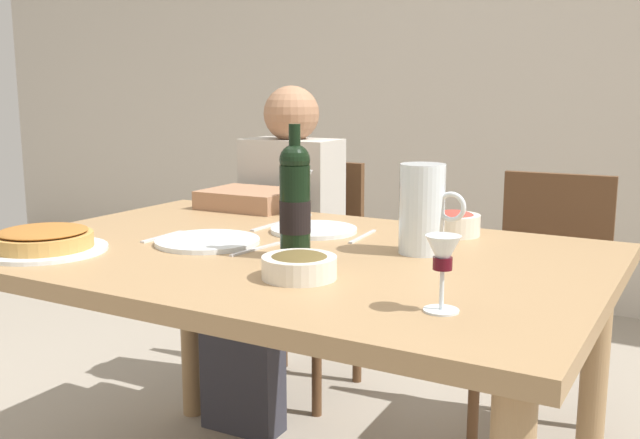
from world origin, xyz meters
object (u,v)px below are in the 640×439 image
(olive_bowl, at_px, (299,265))
(dinner_plate_right_setting, at_px, (208,241))
(chair_right, at_px, (548,290))
(wine_bottle, at_px, (295,201))
(salad_bowl, at_px, (454,222))
(water_pitcher, at_px, (422,214))
(diner_left, at_px, (276,241))
(wine_glass_right_diner, at_px, (443,258))
(dining_table, at_px, (288,286))
(wine_glass_left_diner, at_px, (301,183))
(baked_tart, at_px, (44,241))
(dinner_plate_left_setting, at_px, (314,230))
(chair_left, at_px, (308,260))

(olive_bowl, height_order, dinner_plate_right_setting, olive_bowl)
(olive_bowl, xyz_separation_m, chair_right, (0.28, 1.12, -0.29))
(wine_bottle, bearing_deg, salad_bowl, 61.68)
(water_pitcher, xyz_separation_m, diner_left, (-0.75, 0.51, -0.24))
(water_pitcher, relative_size, wine_glass_right_diner, 1.57)
(dining_table, xyz_separation_m, wine_glass_left_diner, (-0.22, 0.43, 0.19))
(baked_tart, distance_m, olive_bowl, 0.67)
(dining_table, distance_m, chair_right, 1.02)
(water_pitcher, xyz_separation_m, baked_tart, (-0.80, -0.44, -0.07))
(salad_bowl, height_order, dinner_plate_right_setting, salad_bowl)
(wine_bottle, bearing_deg, wine_glass_left_diner, 119.59)
(baked_tart, bearing_deg, wine_glass_left_diner, 69.16)
(salad_bowl, height_order, wine_glass_right_diner, wine_glass_right_diner)
(wine_bottle, height_order, diner_left, diner_left)
(wine_glass_right_diner, bearing_deg, dinner_plate_left_setting, 137.41)
(salad_bowl, height_order, chair_left, chair_left)
(water_pitcher, distance_m, diner_left, 0.94)
(wine_bottle, relative_size, baked_tart, 1.04)
(wine_glass_right_diner, distance_m, diner_left, 1.34)
(dinner_plate_left_setting, bearing_deg, chair_left, 121.62)
(wine_glass_right_diner, height_order, dinner_plate_left_setting, wine_glass_right_diner)
(dining_table, relative_size, wine_glass_right_diner, 10.93)
(wine_glass_left_diner, xyz_separation_m, diner_left, (-0.23, 0.21, -0.25))
(baked_tart, bearing_deg, olive_bowl, 8.07)
(wine_glass_right_diner, height_order, chair_left, wine_glass_right_diner)
(olive_bowl, bearing_deg, diner_left, 125.71)
(dining_table, distance_m, diner_left, 0.78)
(olive_bowl, xyz_separation_m, chair_left, (-0.62, 1.09, -0.29))
(wine_bottle, bearing_deg, diner_left, 126.07)
(diner_left, bearing_deg, dining_table, 123.46)
(salad_bowl, bearing_deg, wine_bottle, -118.32)
(wine_bottle, distance_m, wine_glass_right_diner, 0.49)
(chair_left, bearing_deg, water_pitcher, 133.61)
(salad_bowl, bearing_deg, water_pitcher, -88.86)
(salad_bowl, relative_size, chair_left, 0.16)
(chair_right, bearing_deg, water_pitcher, 76.79)
(baked_tart, distance_m, salad_bowl, 1.05)
(wine_bottle, bearing_deg, water_pitcher, 38.25)
(water_pitcher, bearing_deg, wine_bottle, -141.75)
(baked_tart, bearing_deg, wine_glass_right_diner, 1.35)
(olive_bowl, xyz_separation_m, wine_glass_left_diner, (-0.38, 0.65, 0.07))
(olive_bowl, bearing_deg, wine_glass_left_diner, 120.69)
(dining_table, bearing_deg, wine_glass_right_diner, -29.79)
(wine_bottle, xyz_separation_m, wine_glass_left_diner, (-0.28, 0.49, -0.03))
(water_pitcher, bearing_deg, salad_bowl, 91.14)
(wine_glass_left_diner, bearing_deg, water_pitcher, -30.33)
(wine_glass_left_diner, xyz_separation_m, chair_right, (0.66, 0.48, -0.37))
(wine_bottle, distance_m, chair_left, 1.14)
(wine_bottle, relative_size, wine_glass_left_diner, 2.20)
(dining_table, distance_m, dinner_plate_right_setting, 0.24)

